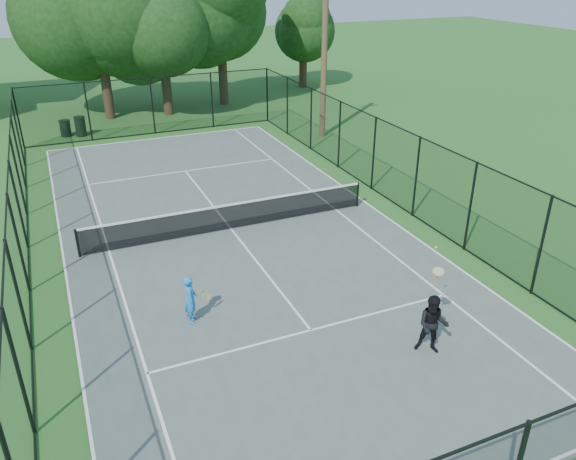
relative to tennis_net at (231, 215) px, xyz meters
name	(u,v)px	position (x,y,z in m)	size (l,w,h in m)	color
ground	(231,231)	(0.00, 0.00, -0.58)	(120.00, 120.00, 0.00)	#2C6422
tennis_court	(231,230)	(0.00, 0.00, -0.55)	(11.00, 24.00, 0.06)	#4D5B52
tennis_net	(231,215)	(0.00, 0.00, 0.00)	(10.08, 0.08, 0.95)	black
fence	(229,191)	(0.00, 0.00, 0.92)	(13.10, 26.10, 3.00)	black
tree_near_left	(95,7)	(-1.76, 17.28, 5.55)	(7.63, 7.63, 9.96)	#332114
tree_near_mid	(161,29)	(1.61, 16.85, 4.32)	(6.08, 6.08, 7.96)	#332114
tree_near_right	(220,8)	(5.49, 18.05, 5.23)	(6.62, 6.62, 9.14)	#332114
tree_far_right	(303,36)	(12.39, 20.85, 2.97)	(4.34, 4.34, 5.74)	#332114
trash_bin_left	(65,128)	(-4.42, 14.40, -0.14)	(0.58, 0.58, 0.86)	black
trash_bin_right	(80,126)	(-3.67, 14.13, -0.06)	(0.58, 0.58, 1.03)	black
utility_pole	(324,54)	(8.03, 9.00, 3.62)	(1.40, 0.30, 8.27)	#4C3823
player_blue	(191,299)	(-2.63, -4.80, 0.14)	(0.80, 0.54, 1.32)	#197ED6
player_black	(433,325)	(2.25, -8.27, 0.24)	(0.93, 1.18, 2.42)	black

